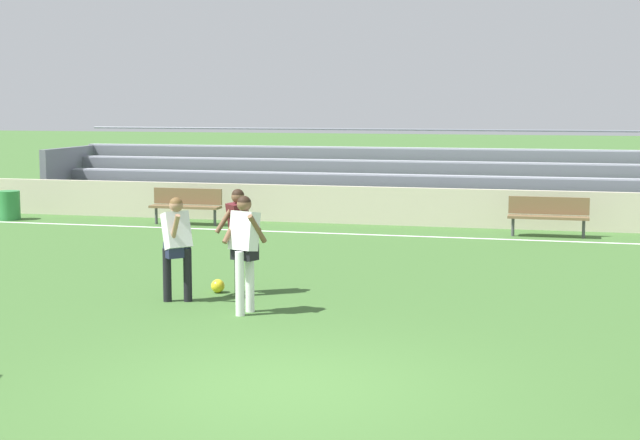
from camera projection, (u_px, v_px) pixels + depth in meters
ground_plane at (285, 386)px, 10.57m from camera, size 160.00×160.00×0.00m
field_line_sideline at (435, 237)px, 22.13m from camera, size 44.00×0.12×0.01m
sideline_wall at (446, 208)px, 23.87m from camera, size 48.00×0.16×0.94m
bleacher_stand at (445, 180)px, 26.62m from camera, size 22.77×3.45×2.26m
bench_near_bin at (186, 203)px, 24.28m from camera, size 1.80×0.40×0.90m
bench_centre_sideline at (548, 213)px, 22.12m from camera, size 1.80×0.40×0.90m
trash_bin at (9, 205)px, 25.29m from camera, size 0.57×0.57×0.75m
player_dark_challenging at (238, 232)px, 15.48m from camera, size 0.70×0.48×1.69m
player_white_on_ball at (177, 240)px, 14.92m from camera, size 0.53×0.67×1.61m
player_white_deep_cover at (245, 243)px, 14.05m from camera, size 0.60×0.43×1.72m
soccer_ball at (218, 286)px, 15.70m from camera, size 0.22×0.22×0.22m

